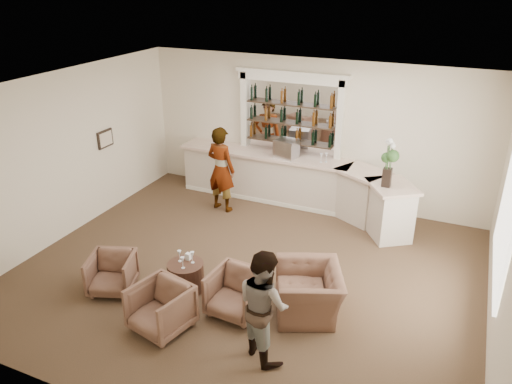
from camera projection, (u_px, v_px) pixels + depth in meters
ground at (248, 272)px, 9.05m from camera, size 8.00×8.00×0.00m
room_shell at (273, 139)px, 8.63m from camera, size 8.04×7.02×3.32m
bar_counter at (296, 183)px, 11.38m from camera, size 5.72×1.80×1.14m
back_bar_alcove at (290, 114)px, 11.26m from camera, size 2.64×0.25×3.00m
cocktail_table at (186, 276)px, 8.47m from camera, size 0.62×0.62×0.50m
sommelier at (221, 169)px, 11.05m from camera, size 0.78×0.59×1.94m
guest at (264, 305)px, 6.80m from camera, size 1.03×0.98×1.67m
armchair_left at (112, 273)px, 8.40m from camera, size 0.93×0.94×0.67m
armchair_center at (161, 308)px, 7.47m from camera, size 0.97×0.98×0.75m
armchair_right at (236, 293)px, 7.84m from camera, size 0.83×0.85×0.73m
armchair_far at (309, 291)px, 7.86m from camera, size 1.38×1.46×0.75m
espresso_machine at (286, 149)px, 11.18m from camera, size 0.53×0.47×0.42m
flower_vase at (389, 160)px, 9.54m from camera, size 0.26×0.26×0.98m
wine_glass_bar_left at (321, 158)px, 10.93m from camera, size 0.07×0.07×0.21m
wine_glass_bar_right at (326, 158)px, 10.95m from camera, size 0.07×0.07×0.21m
wine_glass_tbl_a at (180, 256)px, 8.40m from camera, size 0.07×0.07×0.21m
wine_glass_tbl_b at (192, 257)px, 8.36m from camera, size 0.07×0.07×0.21m
wine_glass_tbl_c at (183, 263)px, 8.20m from camera, size 0.07×0.07×0.21m
napkin_holder at (188, 256)px, 8.47m from camera, size 0.08×0.08×0.12m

